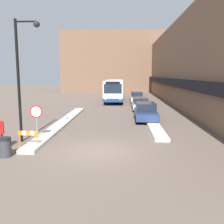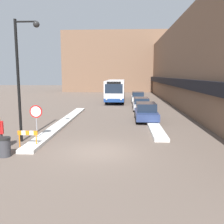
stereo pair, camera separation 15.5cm
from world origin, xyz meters
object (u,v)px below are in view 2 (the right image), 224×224
Objects in this scene: parked_car_back at (138,97)px; construction_barricade at (28,136)px; stop_sign at (36,115)px; street_lamp at (22,68)px; trash_bin at (5,147)px; parked_car_middle at (141,104)px; city_bus at (116,90)px; parked_car_front at (146,112)px.

construction_barricade is (-7.07, -23.10, -0.07)m from parked_car_back.
stop_sign reaches higher than parked_car_back.
trash_bin is at bearing -88.27° from street_lamp.
street_lamp is at bearing -118.87° from parked_car_middle.
stop_sign is (-7.12, -13.68, 0.85)m from parked_car_middle.
stop_sign is at bearing -99.57° from city_bus.
street_lamp is 4.72m from trash_bin.
city_bus is 16.33m from parked_car_front.
parked_car_front is at bearing 44.16° from stop_sign.
trash_bin is 1.64m from construction_barricade.
street_lamp is at bearing 116.90° from construction_barricade.
parked_car_back is 2.08× the size of stop_sign.
trash_bin reaches higher than construction_barricade.
stop_sign is (-7.12, -6.91, 0.78)m from parked_car_front.
city_bus is 11.05× the size of construction_barricade.
city_bus is 2.72× the size of parked_car_back.
parked_car_back is (3.26, -1.31, -0.97)m from city_bus.
trash_bin is at bearing -109.60° from construction_barricade.
parked_car_middle is (3.26, -9.21, -1.01)m from city_bus.
trash_bin is (0.08, -2.77, -3.81)m from street_lamp.
parked_car_front reaches higher than construction_barricade.
parked_car_back is at bearing 70.60° from street_lamp.
street_lamp is at bearing -109.40° from parked_car_back.
street_lamp is 6.38× the size of construction_barricade.
street_lamp reaches higher than construction_barricade.
stop_sign is at bearing 91.70° from construction_barricade.
parked_car_front is 4.53× the size of trash_bin.
construction_barricade is at bearing -88.30° from stop_sign.
trash_bin is (-7.62, -9.97, -0.29)m from parked_car_front.
city_bus is at bearing 80.43° from stop_sign.
parked_car_front is at bearing 50.03° from construction_barricade.
construction_barricade is (0.05, -1.53, -0.88)m from stop_sign.
parked_car_front is 11.11m from street_lamp.
parked_car_front is at bearing -78.48° from city_bus.
trash_bin is 0.86× the size of construction_barricade.
parked_car_middle is 2.18× the size of stop_sign.
city_bus is 5.67× the size of stop_sign.
city_bus is 1.73× the size of street_lamp.
parked_car_front reaches higher than parked_car_back.
street_lamp reaches higher than city_bus.
city_bus is 23.21m from stop_sign.
parked_car_middle is 18.39m from trash_bin.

